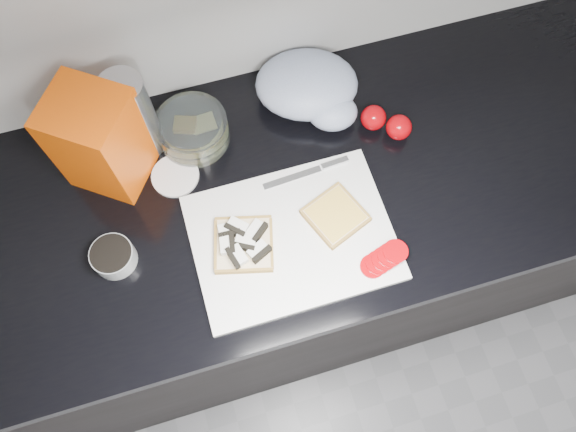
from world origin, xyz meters
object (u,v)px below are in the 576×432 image
(cutting_board, at_px, (292,238))
(bread_bag, at_px, (100,140))
(steel_canister, at_px, (133,117))
(glass_bowl, at_px, (193,130))

(cutting_board, bearing_deg, bread_bag, 140.00)
(cutting_board, relative_size, bread_bag, 1.73)
(bread_bag, bearing_deg, steel_canister, 66.26)
(glass_bowl, xyz_separation_m, bread_bag, (-0.18, -0.02, 0.08))
(steel_canister, bearing_deg, glass_bowl, -8.98)
(cutting_board, xyz_separation_m, steel_canister, (-0.24, 0.30, 0.10))
(steel_canister, bearing_deg, cutting_board, -51.47)
(cutting_board, distance_m, steel_canister, 0.40)
(glass_bowl, xyz_separation_m, steel_canister, (-0.11, 0.02, 0.07))
(glass_bowl, distance_m, steel_canister, 0.13)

